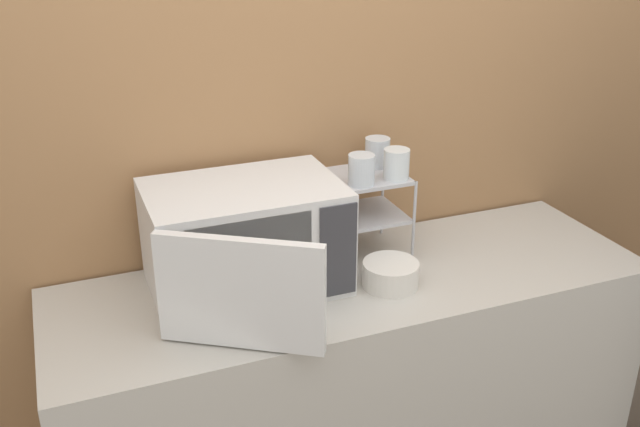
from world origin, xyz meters
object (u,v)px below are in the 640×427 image
object	(u,v)px
glass_back_right	(377,152)
bowl	(391,274)
microwave	(245,240)
dish_rack	(368,197)
glass_front_left	(361,170)
glass_front_right	(396,164)

from	to	relation	value
glass_back_right	bowl	xyz separation A→B (m)	(-0.09, -0.30, -0.29)
microwave	bowl	size ratio (longest dim) A/B	3.70
dish_rack	glass_back_right	xyz separation A→B (m)	(0.06, 0.06, 0.13)
glass_front_left	bowl	size ratio (longest dim) A/B	0.55
glass_front_right	glass_front_left	bearing A→B (deg)	-176.77
dish_rack	glass_front_right	size ratio (longest dim) A/B	2.91
microwave	dish_rack	bearing A→B (deg)	11.13
glass_front_right	bowl	bearing A→B (deg)	-118.83
glass_back_right	glass_front_right	world-z (taller)	same
dish_rack	microwave	bearing A→B (deg)	-168.87
dish_rack	glass_front_right	bearing A→B (deg)	-42.54
dish_rack	glass_front_left	bearing A→B (deg)	-130.51
dish_rack	glass_front_left	world-z (taller)	glass_front_left
glass_front_left	glass_back_right	bearing A→B (deg)	47.95
glass_front_left	glass_front_right	bearing A→B (deg)	3.23
microwave	glass_front_right	world-z (taller)	glass_front_right
microwave	bowl	distance (m)	0.46
glass_front_left	glass_back_right	xyz separation A→B (m)	(0.12, 0.13, 0.00)
microwave	glass_back_right	size ratio (longest dim) A/B	6.68
microwave	bowl	xyz separation A→B (m)	(0.42, -0.15, -0.13)
glass_back_right	bowl	bearing A→B (deg)	-106.55
dish_rack	glass_front_left	xyz separation A→B (m)	(-0.06, -0.07, 0.13)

